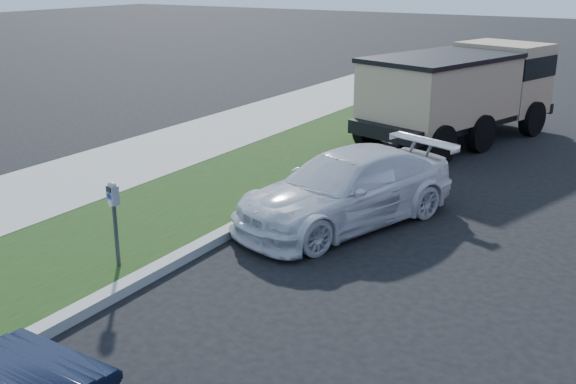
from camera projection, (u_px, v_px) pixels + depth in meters
The scene contains 5 objects.
ground at pixel (336, 295), 9.44m from camera, with size 120.00×120.00×0.00m, color black.
streetside at pixel (140, 189), 13.79m from camera, with size 6.12×50.00×0.15m.
parking_meter at pixel (114, 206), 9.77m from camera, with size 0.20×0.16×1.32m.
white_wagon at pixel (349, 188), 11.97m from camera, with size 1.80×4.44×1.29m, color silver.
dump_truck at pixel (464, 89), 17.67m from camera, with size 3.88×6.52×2.41m.
Camera 1 is at (3.86, -7.61, 4.35)m, focal length 42.00 mm.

